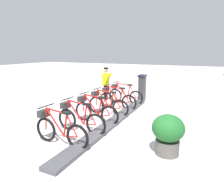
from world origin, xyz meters
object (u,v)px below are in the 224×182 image
object	(u,v)px
bike_docked_2	(106,104)
bike_docked_5	(59,129)
bike_docked_1	(116,99)
planter_bush	(168,132)
bike_docked_4	(79,118)
worker_near_rack	(106,83)
payment_kiosk	(142,87)
bike_docked_3	(94,110)
bike_docked_0	(124,95)

from	to	relation	value
bike_docked_2	bike_docked_5	bearing A→B (deg)	90.00
bike_docked_1	planter_bush	size ratio (longest dim) A/B	1.77
bike_docked_4	bike_docked_2	bearing A→B (deg)	-90.00
bike_docked_1	worker_near_rack	xyz separation A→B (m)	(0.93, -0.89, 0.48)
payment_kiosk	bike_docked_3	bearing A→B (deg)	81.35
bike_docked_0	bike_docked_2	distance (m)	1.84
bike_docked_3	bike_docked_5	xyz separation A→B (m)	(0.00, 1.84, 0.00)
bike_docked_4	planter_bush	world-z (taller)	bike_docked_4
bike_docked_3	worker_near_rack	size ratio (longest dim) A/B	1.04
worker_near_rack	bike_docked_4	bearing A→B (deg)	104.23
worker_near_rack	bike_docked_2	bearing A→B (deg)	117.07
bike_docked_0	bike_docked_4	xyz separation A→B (m)	(0.00, 3.68, 0.00)
bike_docked_1	bike_docked_4	bearing A→B (deg)	90.00
planter_bush	bike_docked_2	bearing A→B (deg)	-37.66
bike_docked_5	worker_near_rack	world-z (taller)	worker_near_rack
worker_near_rack	planter_bush	world-z (taller)	worker_near_rack
payment_kiosk	worker_near_rack	size ratio (longest dim) A/B	0.77
bike_docked_5	bike_docked_3	bearing A→B (deg)	-90.00
bike_docked_4	worker_near_rack	distance (m)	3.80
payment_kiosk	bike_docked_5	distance (m)	5.63
bike_docked_3	planter_bush	size ratio (longest dim) A/B	1.77
bike_docked_0	bike_docked_2	world-z (taller)	same
bike_docked_3	bike_docked_4	bearing A→B (deg)	90.00
bike_docked_0	bike_docked_5	bearing A→B (deg)	90.00
bike_docked_0	bike_docked_3	size ratio (longest dim) A/B	1.00
bike_docked_1	bike_docked_3	xyz separation A→B (m)	(0.00, 1.84, 0.00)
bike_docked_2	worker_near_rack	size ratio (longest dim) A/B	1.04
bike_docked_5	bike_docked_2	bearing A→B (deg)	-90.00
bike_docked_2	bike_docked_3	world-z (taller)	same
planter_bush	payment_kiosk	bearing A→B (deg)	-66.97
bike_docked_0	bike_docked_1	world-z (taller)	same
payment_kiosk	worker_near_rack	distance (m)	1.83
bike_docked_4	planter_bush	xyz separation A→B (m)	(-2.65, 0.20, 0.11)
bike_docked_4	bike_docked_0	bearing A→B (deg)	-90.00
bike_docked_5	worker_near_rack	xyz separation A→B (m)	(0.93, -4.57, 0.48)
bike_docked_1	planter_bush	distance (m)	3.98
bike_docked_0	bike_docked_3	bearing A→B (deg)	90.00
bike_docked_1	bike_docked_2	size ratio (longest dim) A/B	1.00
bike_docked_3	bike_docked_5	distance (m)	1.84
bike_docked_1	worker_near_rack	world-z (taller)	worker_near_rack
bike_docked_0	planter_bush	xyz separation A→B (m)	(-2.65, 3.88, 0.11)
payment_kiosk	planter_bush	size ratio (longest dim) A/B	1.32
worker_near_rack	planter_bush	bearing A→B (deg)	132.83
payment_kiosk	bike_docked_5	size ratio (longest dim) A/B	0.74
payment_kiosk	bike_docked_0	size ratio (longest dim) A/B	0.74
payment_kiosk	bike_docked_4	size ratio (longest dim) A/B	0.74
bike_docked_3	bike_docked_5	size ratio (longest dim) A/B	1.00
bike_docked_0	bike_docked_4	distance (m)	3.68
bike_docked_2	bike_docked_0	bearing A→B (deg)	-90.00
bike_docked_5	worker_near_rack	size ratio (longest dim) A/B	1.04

